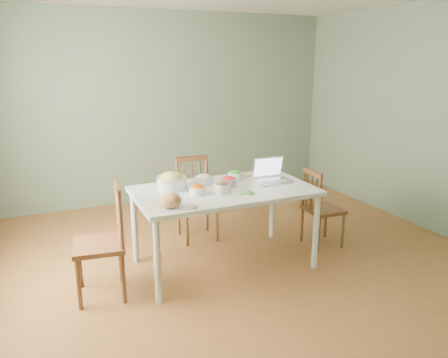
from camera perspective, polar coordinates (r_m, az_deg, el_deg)
name	(u,v)px	position (r m, az deg, el deg)	size (l,w,h in m)	color
floor	(245,265)	(4.55, 2.80, -11.23)	(5.00, 5.00, 0.00)	brown
wall_back	(169,108)	(6.42, -7.23, 9.24)	(5.00, 0.00, 2.70)	#60675D
wall_right	(437,120)	(5.70, 26.26, 6.94)	(0.00, 5.00, 2.70)	#60675D
dining_table	(224,228)	(4.39, 0.00, -6.40)	(1.74, 0.98, 0.82)	white
chair_far	(197,200)	(5.01, -3.56, -2.72)	(0.42, 0.40, 0.96)	#4F2710
chair_left	(98,242)	(3.96, -16.21, -8.01)	(0.45, 0.43, 1.02)	#4F2710
chair_right	(324,207)	(4.97, 12.97, -3.67)	(0.39, 0.37, 0.89)	#4F2710
bread_boule	(170,200)	(3.74, -7.13, -2.77)	(0.20, 0.20, 0.13)	tan
butter_stick	(191,208)	(3.69, -4.35, -3.79)	(0.10, 0.03, 0.03)	beige
bowl_squash	(172,181)	(4.26, -6.91, -0.22)	(0.29, 0.29, 0.17)	#CDC64F
bowl_carrot	(198,189)	(4.08, -3.51, -1.39)	(0.16, 0.16, 0.09)	#F35200
bowl_onion	(204,179)	(4.40, -2.69, -0.04)	(0.18, 0.18, 0.10)	#F2E7B3
bowl_mushroom	(222,187)	(4.12, -0.21, -1.08)	(0.16, 0.16, 0.11)	black
bowl_redpep	(229,181)	(4.33, 0.60, -0.31)	(0.17, 0.17, 0.10)	red
bowl_broccoli	(235,175)	(4.57, 1.51, 0.55)	(0.15, 0.15, 0.10)	#124913
flatbread	(242,174)	(4.74, 2.44, 0.61)	(0.19, 0.19, 0.02)	tan
basil_bunch	(247,193)	(4.10, 3.10, -1.83)	(0.18, 0.18, 0.02)	#387825
laptop	(274,171)	(4.47, 6.66, 1.07)	(0.35, 0.30, 0.24)	silver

